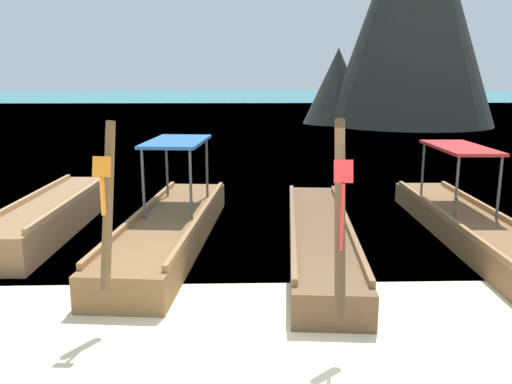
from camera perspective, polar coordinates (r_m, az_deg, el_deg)
ground at (r=6.35m, az=1.04°, el=-16.53°), size 120.00×120.00×0.00m
sea_water at (r=67.61m, az=-1.38°, el=9.65°), size 120.00×120.00×0.00m
longtail_boat_violet_ribbon at (r=11.39m, az=-21.10°, el=-2.36°), size 1.12×5.89×2.88m
longtail_boat_orange_ribbon at (r=9.99m, az=-9.21°, el=-3.74°), size 1.82×6.67×2.54m
longtail_boat_red_ribbon at (r=9.59m, az=6.85°, el=-4.77°), size 1.60×7.09×2.61m
longtail_boat_pink_ribbon at (r=10.86m, az=22.13°, el=-3.38°), size 1.31×7.33×2.28m
karst_rock at (r=36.85m, az=16.29°, el=19.02°), size 12.12×10.63×16.44m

